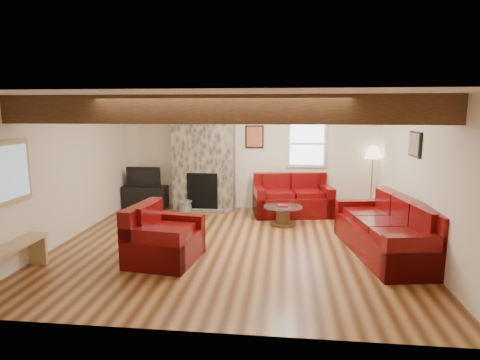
# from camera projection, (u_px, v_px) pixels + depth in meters

# --- Properties ---
(room) EXTENTS (8.00, 8.00, 8.00)m
(room) POSITION_uv_depth(u_px,v_px,m) (233.00, 174.00, 6.69)
(room) COLOR #512D15
(room) RESTS_ON ground
(floor) EXTENTS (6.00, 6.00, 0.00)m
(floor) POSITION_uv_depth(u_px,v_px,m) (234.00, 246.00, 6.90)
(floor) COLOR #512D15
(floor) RESTS_ON ground
(oak_beam) EXTENTS (6.00, 0.36, 0.38)m
(oak_beam) POSITION_uv_depth(u_px,v_px,m) (221.00, 109.00, 5.28)
(oak_beam) COLOR black
(oak_beam) RESTS_ON room
(chimney_breast) EXTENTS (1.40, 0.67, 2.50)m
(chimney_breast) POSITION_uv_depth(u_px,v_px,m) (204.00, 158.00, 9.24)
(chimney_breast) COLOR #332E27
(chimney_breast) RESTS_ON floor
(back_window) EXTENTS (0.90, 0.08, 1.10)m
(back_window) POSITION_uv_depth(u_px,v_px,m) (307.00, 144.00, 9.14)
(back_window) COLOR silver
(back_window) RESTS_ON room
(hatch_window) EXTENTS (0.08, 1.00, 0.90)m
(hatch_window) POSITION_uv_depth(u_px,v_px,m) (6.00, 173.00, 5.50)
(hatch_window) COLOR tan
(hatch_window) RESTS_ON room
(ceiling_dome) EXTENTS (0.40, 0.40, 0.18)m
(ceiling_dome) POSITION_uv_depth(u_px,v_px,m) (289.00, 102.00, 7.27)
(ceiling_dome) COLOR white
(ceiling_dome) RESTS_ON room
(artwork_back) EXTENTS (0.42, 0.06, 0.52)m
(artwork_back) POSITION_uv_depth(u_px,v_px,m) (255.00, 137.00, 9.25)
(artwork_back) COLOR black
(artwork_back) RESTS_ON room
(artwork_right) EXTENTS (0.06, 0.55, 0.42)m
(artwork_right) POSITION_uv_depth(u_px,v_px,m) (414.00, 144.00, 6.58)
(artwork_right) COLOR black
(artwork_right) RESTS_ON room
(sofa_three) EXTENTS (1.35, 2.45, 0.90)m
(sofa_three) POSITION_uv_depth(u_px,v_px,m) (386.00, 227.00, 6.43)
(sofa_three) COLOR #480509
(sofa_three) RESTS_ON floor
(loveseat) EXTENTS (1.82, 1.24, 0.89)m
(loveseat) POSITION_uv_depth(u_px,v_px,m) (292.00, 195.00, 8.90)
(loveseat) COLOR #480509
(loveseat) RESTS_ON floor
(armchair_red) EXTENTS (1.09, 1.20, 0.88)m
(armchair_red) POSITION_uv_depth(u_px,v_px,m) (165.00, 233.00, 6.14)
(armchair_red) COLOR #480509
(armchair_red) RESTS_ON floor
(coffee_table) EXTENTS (0.79, 0.79, 0.41)m
(coffee_table) POSITION_uv_depth(u_px,v_px,m) (283.00, 215.00, 8.14)
(coffee_table) COLOR #492C17
(coffee_table) RESTS_ON floor
(tv_cabinet) EXTENTS (1.04, 0.42, 0.52)m
(tv_cabinet) POSITION_uv_depth(u_px,v_px,m) (145.00, 197.00, 9.60)
(tv_cabinet) COLOR black
(tv_cabinet) RESTS_ON floor
(television) EXTENTS (0.82, 0.11, 0.47)m
(television) POSITION_uv_depth(u_px,v_px,m) (145.00, 176.00, 9.51)
(television) COLOR black
(television) RESTS_ON tv_cabinet
(floor_lamp) EXTENTS (0.39, 0.39, 1.52)m
(floor_lamp) POSITION_uv_depth(u_px,v_px,m) (373.00, 156.00, 8.87)
(floor_lamp) COLOR tan
(floor_lamp) RESTS_ON floor
(pine_bench) EXTENTS (0.30, 1.30, 0.49)m
(pine_bench) POSITION_uv_depth(u_px,v_px,m) (11.00, 264.00, 5.44)
(pine_bench) COLOR tan
(pine_bench) RESTS_ON floor
(coal_bucket) EXTENTS (0.33, 0.33, 0.31)m
(coal_bucket) POSITION_uv_depth(u_px,v_px,m) (185.00, 207.00, 8.96)
(coal_bucket) COLOR gray
(coal_bucket) RESTS_ON floor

